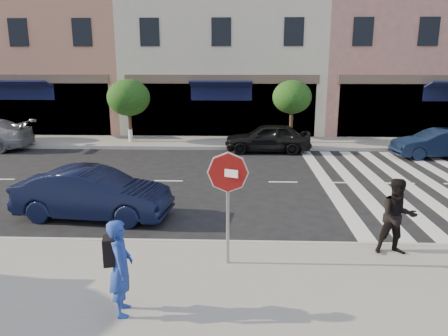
{
  "coord_description": "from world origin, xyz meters",
  "views": [
    {
      "loc": [
        0.49,
        -10.64,
        4.13
      ],
      "look_at": [
        0.08,
        0.33,
        1.4
      ],
      "focal_mm": 35.0,
      "sensor_mm": 36.0,
      "label": 1
    }
  ],
  "objects_px": {
    "photographer": "(121,267)",
    "car_near_mid": "(93,194)",
    "walker": "(397,217)",
    "car_far_right": "(437,144)",
    "car_far_mid": "(268,138)",
    "stop_sign": "(228,183)"
  },
  "relations": [
    {
      "from": "walker",
      "to": "car_far_right",
      "type": "height_order",
      "value": "walker"
    },
    {
      "from": "walker",
      "to": "car_far_right",
      "type": "distance_m",
      "value": 11.45
    },
    {
      "from": "car_near_mid",
      "to": "car_far_mid",
      "type": "bearing_deg",
      "value": -24.11
    },
    {
      "from": "stop_sign",
      "to": "car_near_mid",
      "type": "xyz_separation_m",
      "value": [
        -3.66,
        2.88,
        -1.16
      ]
    },
    {
      "from": "car_near_mid",
      "to": "walker",
      "type": "bearing_deg",
      "value": -101.54
    },
    {
      "from": "car_near_mid",
      "to": "car_far_mid",
      "type": "distance_m",
      "value": 10.2
    },
    {
      "from": "car_far_mid",
      "to": "car_far_right",
      "type": "xyz_separation_m",
      "value": [
        7.23,
        -0.92,
        -0.05
      ]
    },
    {
      "from": "stop_sign",
      "to": "car_far_mid",
      "type": "relative_size",
      "value": 0.59
    },
    {
      "from": "stop_sign",
      "to": "car_far_mid",
      "type": "xyz_separation_m",
      "value": [
        1.5,
        11.68,
        -1.17
      ]
    },
    {
      "from": "photographer",
      "to": "walker",
      "type": "xyz_separation_m",
      "value": [
        5.14,
        2.4,
        0.02
      ]
    },
    {
      "from": "stop_sign",
      "to": "walker",
      "type": "bearing_deg",
      "value": 34.2
    },
    {
      "from": "walker",
      "to": "car_far_right",
      "type": "bearing_deg",
      "value": 61.02
    },
    {
      "from": "car_far_right",
      "to": "photographer",
      "type": "bearing_deg",
      "value": -45.25
    },
    {
      "from": "car_far_right",
      "to": "car_near_mid",
      "type": "bearing_deg",
      "value": -63.3
    },
    {
      "from": "photographer",
      "to": "car_far_mid",
      "type": "relative_size",
      "value": 0.41
    },
    {
      "from": "photographer",
      "to": "car_near_mid",
      "type": "relative_size",
      "value": 0.39
    },
    {
      "from": "photographer",
      "to": "walker",
      "type": "relative_size",
      "value": 0.97
    },
    {
      "from": "walker",
      "to": "car_near_mid",
      "type": "bearing_deg",
      "value": 160.39
    },
    {
      "from": "car_far_mid",
      "to": "walker",
      "type": "bearing_deg",
      "value": 10.21
    },
    {
      "from": "walker",
      "to": "car_near_mid",
      "type": "xyz_separation_m",
      "value": [
        -7.16,
        2.3,
        -0.29
      ]
    },
    {
      "from": "stop_sign",
      "to": "walker",
      "type": "height_order",
      "value": "stop_sign"
    },
    {
      "from": "car_near_mid",
      "to": "stop_sign",
      "type": "bearing_deg",
      "value": -121.92
    }
  ]
}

